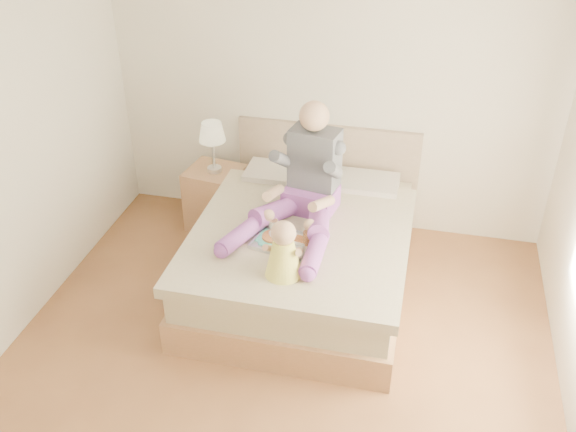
% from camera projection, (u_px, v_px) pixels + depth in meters
% --- Properties ---
extents(room, '(4.02, 4.22, 2.71)m').
position_uv_depth(room, '(284.00, 189.00, 3.82)').
color(room, brown).
rests_on(room, ground).
extents(bed, '(1.70, 2.18, 1.00)m').
position_uv_depth(bed, '(305.00, 248.00, 5.36)').
color(bed, '#936844').
rests_on(bed, ground).
extents(nightstand, '(0.55, 0.51, 0.60)m').
position_uv_depth(nightstand, '(216.00, 198.00, 6.09)').
color(nightstand, '#936844').
rests_on(nightstand, ground).
extents(lamp, '(0.24, 0.24, 0.49)m').
position_uv_depth(lamp, '(212.00, 135.00, 5.71)').
color(lamp, silver).
rests_on(lamp, nightstand).
extents(adult, '(0.83, 1.23, 0.97)m').
position_uv_depth(adult, '(305.00, 187.00, 5.08)').
color(adult, '#813C98').
rests_on(adult, bed).
extents(tray, '(0.49, 0.42, 0.12)m').
position_uv_depth(tray, '(284.00, 240.00, 4.90)').
color(tray, silver).
rests_on(tray, bed).
extents(baby, '(0.29, 0.40, 0.44)m').
position_uv_depth(baby, '(284.00, 253.00, 4.50)').
color(baby, '#FFF950').
rests_on(baby, bed).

